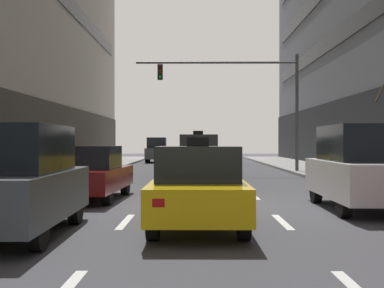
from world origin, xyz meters
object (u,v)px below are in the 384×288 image
taxi_driving_1 (196,155)px  taxi_driving_5 (198,158)px  car_driving_2 (18,181)px  traffic_signal_0 (248,90)px  taxi_driving_0 (198,159)px  car_driving_3 (91,173)px  pedestrian_1 (358,154)px  taxi_driving_6 (198,187)px  car_driving_4 (157,150)px  car_parked_1 (360,168)px

taxi_driving_1 → taxi_driving_5: (0.12, -5.92, -0.03)m
car_driving_2 → taxi_driving_5: car_driving_2 is taller
car_driving_2 → traffic_signal_0: traffic_signal_0 is taller
car_driving_2 → taxi_driving_0: bearing=74.0°
car_driving_3 → pedestrian_1: (11.27, 10.39, 0.32)m
taxi_driving_1 → taxi_driving_6: size_ratio=1.08×
car_driving_4 → taxi_driving_5: size_ratio=0.98×
car_driving_4 → traffic_signal_0: (6.09, -14.30, 3.54)m
car_driving_3 → taxi_driving_6: bearing=-56.2°
car_driving_3 → taxi_driving_6: 5.60m
taxi_driving_1 → car_driving_3: taxi_driving_1 is taller
car_driving_4 → car_parked_1: 29.85m
car_driving_3 → traffic_signal_0: bearing=64.6°
traffic_signal_0 → car_driving_2: bearing=-108.6°
taxi_driving_5 → taxi_driving_6: 17.41m
taxi_driving_1 → pedestrian_1: taxi_driving_1 is taller
car_parked_1 → traffic_signal_0: bearing=94.9°
car_driving_4 → taxi_driving_5: car_driving_4 is taller
taxi_driving_0 → taxi_driving_1: 12.64m
traffic_signal_0 → taxi_driving_6: bearing=-99.3°
taxi_driving_6 → taxi_driving_0: bearing=89.6°
car_driving_2 → taxi_driving_5: size_ratio=0.93×
taxi_driving_1 → car_driving_4: car_driving_4 is taller
car_parked_1 → pedestrian_1: bearing=71.9°
car_driving_3 → pedestrian_1: 15.33m
taxi_driving_1 → taxi_driving_5: 5.92m
taxi_driving_1 → taxi_driving_5: size_ratio=1.04×
taxi_driving_1 → car_driving_4: bearing=111.8°
taxi_driving_6 → pedestrian_1: (8.16, 15.05, 0.31)m
taxi_driving_1 → car_driving_3: 18.93m
taxi_driving_6 → car_driving_3: bearing=123.8°
taxi_driving_1 → car_parked_1: 21.17m
taxi_driving_5 → taxi_driving_6: taxi_driving_5 is taller
car_driving_2 → car_driving_4: bearing=90.0°
taxi_driving_0 → traffic_signal_0: (2.76, 6.51, 3.58)m
taxi_driving_5 → traffic_signal_0: (2.71, -0.22, 3.76)m
taxi_driving_0 → car_driving_3: taxi_driving_0 is taller
car_driving_3 → car_parked_1: 7.50m
car_driving_3 → car_driving_4: 26.84m
taxi_driving_5 → traffic_signal_0: size_ratio=0.50×
car_driving_3 → car_parked_1: size_ratio=0.97×
taxi_driving_6 → car_parked_1: (4.09, 2.56, 0.26)m
pedestrian_1 → traffic_signal_0: bearing=158.1°
taxi_driving_0 → taxi_driving_5: 6.73m
car_driving_4 → car_parked_1: bearing=-75.8°
car_driving_2 → taxi_driving_6: car_driving_2 is taller
taxi_driving_0 → pedestrian_1: (8.09, 4.36, 0.10)m
taxi_driving_6 → traffic_signal_0: 17.83m
car_driving_3 → traffic_signal_0: 14.39m
traffic_signal_0 → car_driving_4: bearing=113.1°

